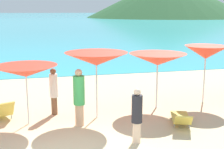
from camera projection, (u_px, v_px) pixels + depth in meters
The scene contains 11 objects.
ground_plane at pixel (52, 81), 17.45m from camera, with size 50.00×100.00×0.30m, color beige.
ocean_water at pixel (39, 15), 227.14m from camera, with size 650.00×440.00×0.02m, color #38B7CC.
umbrella_3 at pixel (26, 71), 10.04m from camera, with size 2.24×2.24×2.01m.
umbrella_4 at pixel (96, 59), 10.61m from camera, with size 2.28×2.28×2.35m.
umbrella_5 at pixel (158, 59), 11.78m from camera, with size 2.33×2.33×2.16m.
umbrella_6 at pixel (206, 52), 12.44m from camera, with size 1.73×1.73×2.37m.
lounge_chair_3 at pixel (2, 111), 10.85m from camera, with size 1.06×1.43×0.72m.
lounge_chair_4 at pixel (181, 118), 10.26m from camera, with size 1.05×1.68×0.57m.
beachgoer_0 at pixel (54, 90), 11.18m from camera, with size 0.29×0.29×1.73m.
beachgoer_1 at pixel (79, 96), 10.06m from camera, with size 0.37×0.37×1.92m.
beachgoer_3 at pixel (137, 114), 8.77m from camera, with size 0.31×0.31×1.62m.
Camera 1 is at (-0.57, -7.35, 3.77)m, focal length 49.32 mm.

